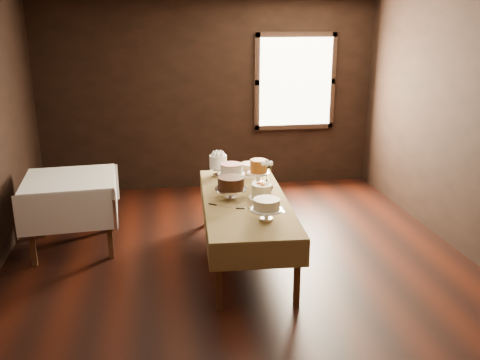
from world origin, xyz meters
name	(u,v)px	position (x,y,z in m)	size (l,w,h in m)	color
floor	(243,274)	(0.00, 0.00, 0.00)	(5.00, 6.00, 0.01)	black
wall_back	(210,97)	(0.00, 3.00, 1.40)	(5.00, 0.02, 2.80)	black
wall_front	(366,303)	(0.00, -3.00, 1.40)	(5.00, 0.02, 2.80)	black
window	(296,82)	(1.30, 2.94, 1.60)	(1.10, 0.05, 1.30)	#FFEABF
display_table	(245,203)	(0.08, 0.36, 0.64)	(1.00, 2.28, 0.69)	#402210
side_table	(70,186)	(-1.79, 0.98, 0.73)	(1.04, 1.04, 0.83)	#402210
cake_meringue	(218,166)	(-0.10, 1.24, 0.81)	(0.26, 0.26, 0.27)	silver
cake_speckled	(251,169)	(0.30, 1.22, 0.76)	(0.33, 0.33, 0.14)	white
cake_lattice	(231,175)	(0.02, 0.91, 0.80)	(0.36, 0.36, 0.24)	white
cake_caramel	(258,173)	(0.32, 0.87, 0.82)	(0.26, 0.26, 0.29)	white
cake_chocolate	(231,188)	(-0.07, 0.39, 0.80)	(0.40, 0.40, 0.25)	silver
cake_flowers	(261,192)	(0.25, 0.33, 0.77)	(0.27, 0.27, 0.16)	white
cake_cream	(266,210)	(0.18, -0.27, 0.79)	(0.35, 0.35, 0.22)	white
cake_server_a	(252,209)	(0.10, 0.04, 0.69)	(0.24, 0.03, 0.01)	silver
cake_server_b	(281,210)	(0.37, -0.03, 0.69)	(0.24, 0.03, 0.01)	silver
cake_server_c	(234,190)	(0.01, 0.66, 0.69)	(0.24, 0.03, 0.01)	silver
cake_server_d	(267,191)	(0.37, 0.57, 0.69)	(0.24, 0.03, 0.01)	silver
cake_server_e	(223,206)	(-0.18, 0.15, 0.69)	(0.24, 0.03, 0.01)	silver
flower_vase	(267,186)	(0.35, 0.54, 0.76)	(0.14, 0.14, 0.15)	#2D2823
flower_bouquet	(267,169)	(0.35, 0.54, 0.96)	(0.14, 0.14, 0.20)	white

